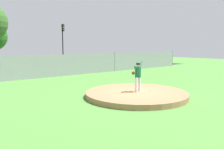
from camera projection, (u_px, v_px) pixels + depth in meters
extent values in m
plane|color=#4C8438|center=(78.00, 82.00, 16.35)|extent=(80.00, 80.00, 0.00)
cube|color=#2B2B2D|center=(36.00, 72.00, 22.85)|extent=(44.00, 7.00, 0.01)
cylinder|color=#99704C|center=(136.00, 94.00, 11.75)|extent=(5.40, 5.40, 0.26)
cylinder|color=silver|center=(136.00, 85.00, 11.53)|extent=(0.13, 0.13, 0.78)
cylinder|color=silver|center=(139.00, 84.00, 11.83)|extent=(0.13, 0.13, 0.78)
cylinder|color=#145933|center=(138.00, 72.00, 11.59)|extent=(0.32, 0.32, 0.55)
cylinder|color=#145933|center=(140.00, 65.00, 11.66)|extent=(0.43, 0.20, 0.44)
cylinder|color=#145933|center=(136.00, 70.00, 11.46)|extent=(0.29, 0.16, 0.46)
ellipsoid|color=#4C2D14|center=(133.00, 73.00, 11.44)|extent=(0.20, 0.12, 0.18)
sphere|color=tan|center=(138.00, 65.00, 11.54)|extent=(0.20, 0.20, 0.20)
cylinder|color=black|center=(138.00, 64.00, 11.54)|extent=(0.21, 0.21, 0.09)
sphere|color=white|center=(150.00, 90.00, 11.86)|extent=(0.07, 0.07, 0.07)
cube|color=gray|center=(54.00, 66.00, 19.29)|extent=(34.87, 0.03, 1.95)
cylinder|color=slate|center=(115.00, 62.00, 23.69)|extent=(0.07, 0.07, 2.05)
cylinder|color=slate|center=(172.00, 58.00, 30.30)|extent=(0.07, 0.07, 2.05)
cube|color=maroon|center=(24.00, 67.00, 21.74)|extent=(2.06, 4.70, 0.68)
cube|color=black|center=(24.00, 60.00, 21.66)|extent=(1.77, 2.63, 0.70)
cylinder|color=black|center=(21.00, 69.00, 22.94)|extent=(1.83, 0.77, 0.64)
cylinder|color=black|center=(28.00, 72.00, 20.64)|extent=(1.83, 0.77, 0.64)
cube|color=#A81919|center=(91.00, 63.00, 26.66)|extent=(1.95, 4.36, 0.78)
cube|color=black|center=(91.00, 57.00, 26.57)|extent=(1.77, 2.41, 0.64)
cylinder|color=black|center=(85.00, 65.00, 27.75)|extent=(1.95, 0.67, 0.64)
cylinder|color=black|center=(97.00, 67.00, 25.67)|extent=(1.95, 0.67, 0.64)
cone|color=orange|center=(53.00, 71.00, 21.80)|extent=(0.32, 0.32, 0.55)
cube|color=black|center=(53.00, 73.00, 21.83)|extent=(0.40, 0.40, 0.03)
cylinder|color=black|center=(63.00, 46.00, 28.82)|extent=(0.14, 0.14, 5.54)
cube|color=black|center=(63.00, 28.00, 28.39)|extent=(0.28, 0.24, 0.90)
sphere|color=red|center=(63.00, 25.00, 28.26)|extent=(0.18, 0.18, 0.18)
sphere|color=orange|center=(63.00, 28.00, 28.30)|extent=(0.18, 0.18, 0.18)
sphere|color=green|center=(63.00, 30.00, 28.33)|extent=(0.18, 0.18, 0.18)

